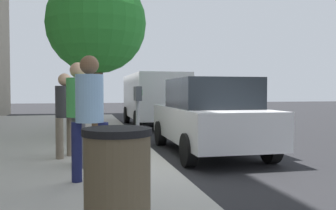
# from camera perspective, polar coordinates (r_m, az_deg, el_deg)

# --- Properties ---
(ground_plane) EXTENTS (80.00, 80.00, 0.00)m
(ground_plane) POSITION_cam_1_polar(r_m,az_deg,el_deg) (7.17, -0.75, -9.65)
(ground_plane) COLOR #232326
(ground_plane) RESTS_ON ground
(sidewalk_slab) EXTENTS (28.00, 6.00, 0.15)m
(sidewalk_slab) POSITION_cam_1_polar(r_m,az_deg,el_deg) (7.16, -25.26, -9.27)
(sidewalk_slab) COLOR #A8A59E
(sidewalk_slab) RESTS_ON ground_plane
(parking_meter) EXTENTS (0.36, 0.12, 1.41)m
(parking_meter) POSITION_cam_1_polar(r_m,az_deg,el_deg) (6.58, -4.86, -0.48)
(parking_meter) COLOR gray
(parking_meter) RESTS_ON sidewalk_slab
(pedestrian_at_meter) EXTENTS (0.54, 0.40, 1.83)m
(pedestrian_at_meter) POSITION_cam_1_polar(r_m,az_deg,el_deg) (6.48, -14.17, 0.08)
(pedestrian_at_meter) COLOR #47474C
(pedestrian_at_meter) RESTS_ON sidewalk_slab
(pedestrian_bystander) EXTENTS (0.40, 0.53, 1.84)m
(pedestrian_bystander) POSITION_cam_1_polar(r_m,az_deg,el_deg) (5.27, -12.39, -0.31)
(pedestrian_bystander) COLOR #191E4C
(pedestrian_bystander) RESTS_ON sidewalk_slab
(parking_officer) EXTENTS (0.46, 0.37, 1.68)m
(parking_officer) POSITION_cam_1_polar(r_m,az_deg,el_deg) (7.43, -16.13, -0.56)
(parking_officer) COLOR #726656
(parking_officer) RESTS_ON sidewalk_slab
(parked_sedan_near) EXTENTS (4.43, 2.02, 1.77)m
(parked_sedan_near) POSITION_cam_1_polar(r_m,az_deg,el_deg) (8.51, 6.51, -1.71)
(parked_sedan_near) COLOR silver
(parked_sedan_near) RESTS_ON ground_plane
(parked_van_far) EXTENTS (5.21, 2.14, 2.18)m
(parked_van_far) POSITION_cam_1_polar(r_m,az_deg,el_deg) (15.24, -2.31, 1.36)
(parked_van_far) COLOR silver
(parked_van_far) RESTS_ON ground_plane
(street_tree) EXTENTS (2.88, 2.88, 4.72)m
(street_tree) POSITION_cam_1_polar(r_m,az_deg,el_deg) (10.79, -11.34, 12.49)
(street_tree) COLOR brown
(street_tree) RESTS_ON sidewalk_slab
(traffic_signal) EXTENTS (0.24, 0.44, 3.60)m
(traffic_signal) POSITION_cam_1_polar(r_m,az_deg,el_deg) (15.73, -10.19, 6.16)
(traffic_signal) COLOR black
(traffic_signal) RESTS_ON sidewalk_slab
(trash_bin) EXTENTS (0.59, 0.59, 1.01)m
(trash_bin) POSITION_cam_1_polar(r_m,az_deg,el_deg) (3.13, -8.06, -12.85)
(trash_bin) COLOR brown
(trash_bin) RESTS_ON sidewalk_slab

